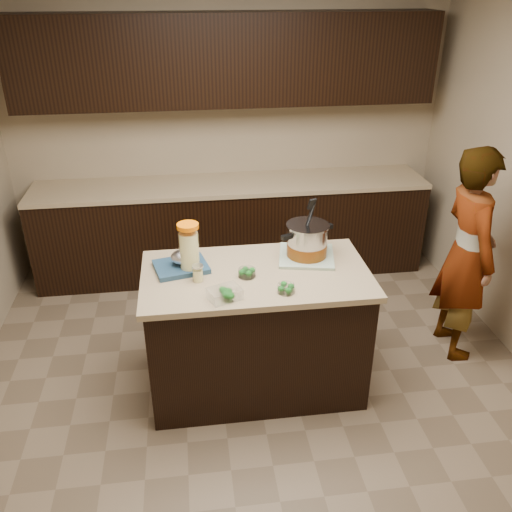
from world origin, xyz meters
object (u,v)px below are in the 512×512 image
at_px(lemonade_pitcher, 189,250).
at_px(island, 256,330).
at_px(stock_pot, 307,242).
at_px(person, 467,255).

bearing_deg(lemonade_pitcher, island, -9.33).
bearing_deg(stock_pot, island, -177.74).
height_order(stock_pot, lemonade_pitcher, stock_pot).
distance_m(island, person, 1.62).
bearing_deg(island, person, 8.43).
distance_m(stock_pot, person, 1.22).
relative_size(lemonade_pitcher, person, 0.21).
xyz_separation_m(island, lemonade_pitcher, (-0.41, 0.07, 0.60)).
bearing_deg(stock_pot, person, -18.63).
xyz_separation_m(island, stock_pot, (0.36, 0.16, 0.56)).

